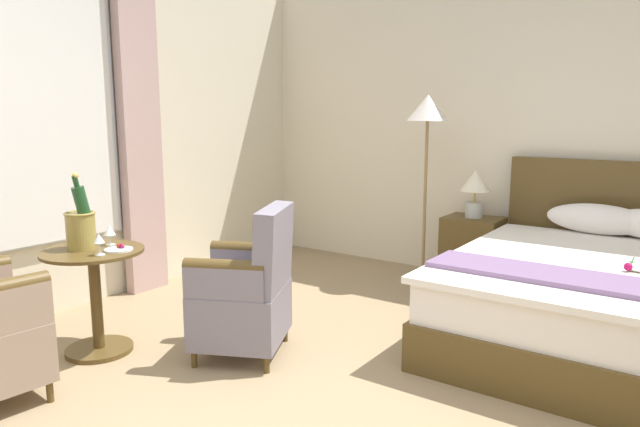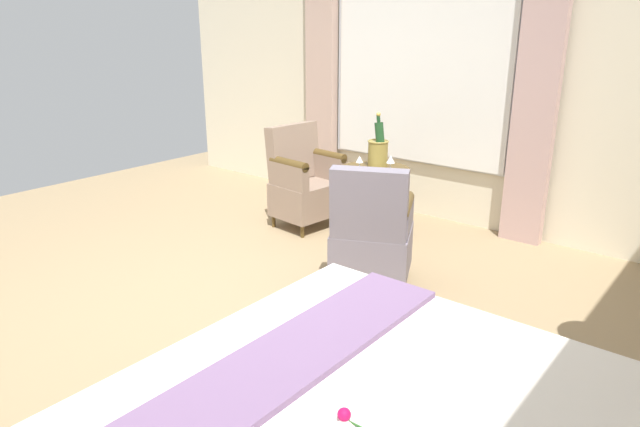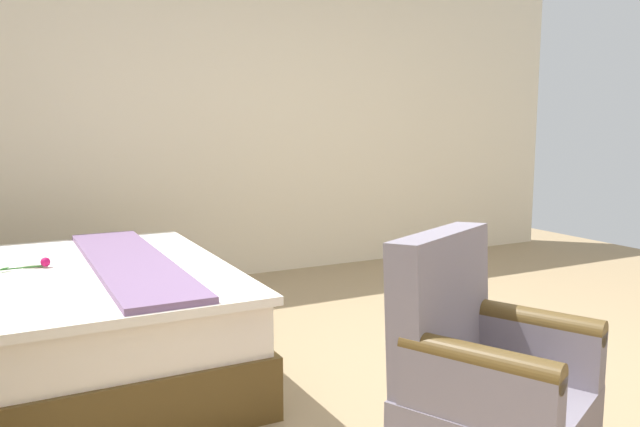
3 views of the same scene
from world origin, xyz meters
The scene contains 3 objects.
ground_plane centered at (0.00, 0.00, 0.00)m, with size 7.87×7.87×0.00m, color #99805D.
wall_far_side centered at (2.69, 0.00, 1.47)m, with size 0.12×6.49×2.94m.
armchair_by_window centered at (-0.90, 0.64, 0.40)m, with size 0.73×0.73×0.95m.
Camera 3 is at (-2.38, 2.02, 1.30)m, focal length 35.00 mm.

